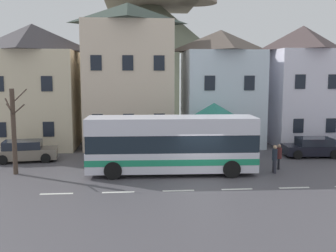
{
  "coord_description": "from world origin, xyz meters",
  "views": [
    {
      "loc": [
        -3.69,
        -20.34,
        5.81
      ],
      "look_at": [
        -1.46,
        5.43,
        2.42
      ],
      "focal_mm": 42.53,
      "sensor_mm": 36.0,
      "label": 1
    }
  ],
  "objects_px": {
    "townhouse_00": "(34,86)",
    "pedestrian_00": "(279,154)",
    "parked_car_00": "(312,147)",
    "bare_tree_00": "(14,130)",
    "pedestrian_02": "(250,151)",
    "townhouse_03": "(301,85)",
    "pedestrian_01": "(275,158)",
    "public_bench": "(219,145)",
    "townhouse_01": "(128,75)",
    "transit_bus": "(172,145)",
    "townhouse_02": "(220,88)",
    "bus_shelter": "(214,114)",
    "hilltop_castle": "(151,54)",
    "parked_car_02": "(25,151)"
  },
  "relations": [
    {
      "from": "townhouse_02",
      "to": "bare_tree_00",
      "type": "relative_size",
      "value": 1.88
    },
    {
      "from": "townhouse_01",
      "to": "townhouse_03",
      "type": "xyz_separation_m",
      "value": [
        14.31,
        -0.35,
        -0.84
      ]
    },
    {
      "from": "townhouse_03",
      "to": "pedestrian_01",
      "type": "relative_size",
      "value": 5.81
    },
    {
      "from": "townhouse_02",
      "to": "transit_bus",
      "type": "xyz_separation_m",
      "value": [
        -4.99,
        -9.83,
        -3.0
      ]
    },
    {
      "from": "bus_shelter",
      "to": "bare_tree_00",
      "type": "distance_m",
      "value": 12.86
    },
    {
      "from": "transit_bus",
      "to": "public_bench",
      "type": "xyz_separation_m",
      "value": [
        4.2,
        6.32,
        -1.22
      ]
    },
    {
      "from": "pedestrian_01",
      "to": "townhouse_03",
      "type": "bearing_deg",
      "value": 59.96
    },
    {
      "from": "bare_tree_00",
      "to": "townhouse_03",
      "type": "bearing_deg",
      "value": 22.8
    },
    {
      "from": "pedestrian_02",
      "to": "public_bench",
      "type": "height_order",
      "value": "pedestrian_02"
    },
    {
      "from": "transit_bus",
      "to": "bus_shelter",
      "type": "xyz_separation_m",
      "value": [
        3.31,
        3.98,
        1.42
      ]
    },
    {
      "from": "townhouse_01",
      "to": "bare_tree_00",
      "type": "height_order",
      "value": "townhouse_01"
    },
    {
      "from": "townhouse_00",
      "to": "pedestrian_00",
      "type": "xyz_separation_m",
      "value": [
        16.74,
        -9.36,
        -3.93
      ]
    },
    {
      "from": "transit_bus",
      "to": "parked_car_02",
      "type": "xyz_separation_m",
      "value": [
        -9.47,
        4.15,
        -1.01
      ]
    },
    {
      "from": "townhouse_01",
      "to": "townhouse_02",
      "type": "height_order",
      "value": "townhouse_01"
    },
    {
      "from": "townhouse_03",
      "to": "pedestrian_00",
      "type": "xyz_separation_m",
      "value": [
        -5.07,
        -8.89,
        -3.94
      ]
    },
    {
      "from": "townhouse_00",
      "to": "pedestrian_01",
      "type": "xyz_separation_m",
      "value": [
        16.14,
        -10.28,
        -3.97
      ]
    },
    {
      "from": "townhouse_03",
      "to": "pedestrian_02",
      "type": "height_order",
      "value": "townhouse_03"
    },
    {
      "from": "townhouse_00",
      "to": "hilltop_castle",
      "type": "bearing_deg",
      "value": 66.11
    },
    {
      "from": "townhouse_00",
      "to": "townhouse_03",
      "type": "relative_size",
      "value": 1.0
    },
    {
      "from": "bare_tree_00",
      "to": "pedestrian_02",
      "type": "bearing_deg",
      "value": 4.7
    },
    {
      "from": "pedestrian_00",
      "to": "pedestrian_02",
      "type": "height_order",
      "value": "pedestrian_00"
    },
    {
      "from": "pedestrian_00",
      "to": "pedestrian_01",
      "type": "bearing_deg",
      "value": -123.24
    },
    {
      "from": "townhouse_01",
      "to": "parked_car_00",
      "type": "xyz_separation_m",
      "value": [
        12.96,
        -5.77,
        -5.04
      ]
    },
    {
      "from": "bus_shelter",
      "to": "parked_car_02",
      "type": "xyz_separation_m",
      "value": [
        -12.78,
        0.17,
        -2.43
      ]
    },
    {
      "from": "townhouse_01",
      "to": "bare_tree_00",
      "type": "bearing_deg",
      "value": -125.61
    },
    {
      "from": "townhouse_02",
      "to": "pedestrian_00",
      "type": "distance_m",
      "value": 10.22
    },
    {
      "from": "townhouse_03",
      "to": "hilltop_castle",
      "type": "distance_m",
      "value": 26.72
    },
    {
      "from": "hilltop_castle",
      "to": "parked_car_02",
      "type": "xyz_separation_m",
      "value": [
        -9.75,
        -29.07,
        -7.89
      ]
    },
    {
      "from": "pedestrian_02",
      "to": "pedestrian_01",
      "type": "bearing_deg",
      "value": -68.92
    },
    {
      "from": "bus_shelter",
      "to": "pedestrian_01",
      "type": "distance_m",
      "value": 5.66
    },
    {
      "from": "townhouse_01",
      "to": "public_bench",
      "type": "bearing_deg",
      "value": -26.69
    },
    {
      "from": "pedestrian_02",
      "to": "public_bench",
      "type": "xyz_separation_m",
      "value": [
        -1.0,
        4.53,
        -0.42
      ]
    },
    {
      "from": "townhouse_02",
      "to": "hilltop_castle",
      "type": "distance_m",
      "value": 24.18
    },
    {
      "from": "townhouse_01",
      "to": "transit_bus",
      "type": "relative_size",
      "value": 1.15
    },
    {
      "from": "hilltop_castle",
      "to": "pedestrian_00",
      "type": "xyz_separation_m",
      "value": [
        6.39,
        -32.74,
        -7.65
      ]
    },
    {
      "from": "townhouse_01",
      "to": "pedestrian_02",
      "type": "relative_size",
      "value": 7.36
    },
    {
      "from": "townhouse_00",
      "to": "parked_car_00",
      "type": "distance_m",
      "value": 21.71
    },
    {
      "from": "hilltop_castle",
      "to": "bare_tree_00",
      "type": "relative_size",
      "value": 7.9
    },
    {
      "from": "hilltop_castle",
      "to": "public_bench",
      "type": "distance_m",
      "value": 28.37
    },
    {
      "from": "pedestrian_00",
      "to": "townhouse_02",
      "type": "bearing_deg",
      "value": 100.2
    },
    {
      "from": "public_bench",
      "to": "pedestrian_01",
      "type": "bearing_deg",
      "value": -74.6
    },
    {
      "from": "pedestrian_00",
      "to": "public_bench",
      "type": "distance_m",
      "value": 6.35
    },
    {
      "from": "parked_car_02",
      "to": "public_bench",
      "type": "xyz_separation_m",
      "value": [
        13.68,
        2.17,
        -0.21
      ]
    },
    {
      "from": "bus_shelter",
      "to": "parked_car_00",
      "type": "bearing_deg",
      "value": -0.26
    },
    {
      "from": "townhouse_01",
      "to": "parked_car_00",
      "type": "bearing_deg",
      "value": -24.01
    },
    {
      "from": "pedestrian_00",
      "to": "pedestrian_01",
      "type": "relative_size",
      "value": 0.93
    },
    {
      "from": "townhouse_00",
      "to": "bare_tree_00",
      "type": "distance_m",
      "value": 9.54
    },
    {
      "from": "townhouse_01",
      "to": "townhouse_03",
      "type": "relative_size",
      "value": 1.17
    },
    {
      "from": "hilltop_castle",
      "to": "townhouse_02",
      "type": "bearing_deg",
      "value": -78.62
    },
    {
      "from": "pedestrian_02",
      "to": "bus_shelter",
      "type": "bearing_deg",
      "value": 130.88
    }
  ]
}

